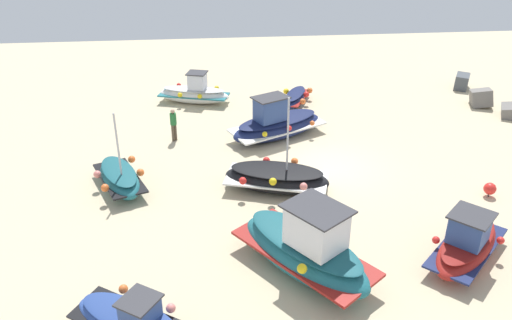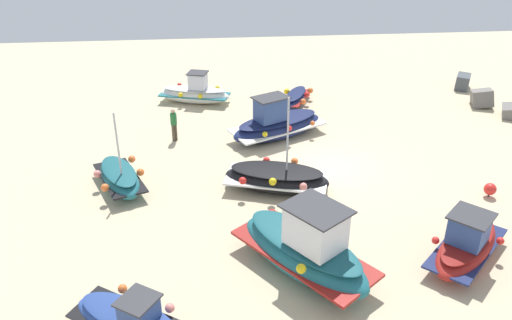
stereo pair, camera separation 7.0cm
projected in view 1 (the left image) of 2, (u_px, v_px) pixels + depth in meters
name	position (u px, v px, depth m)	size (l,w,h in m)	color
ground_plane	(329.00, 167.00, 23.87)	(48.09, 48.09, 0.00)	beige
fishing_boat_0	(277.00, 124.00, 26.43)	(3.96, 5.42, 2.30)	navy
fishing_boat_1	(120.00, 178.00, 21.94)	(3.78, 2.67, 3.59)	#1E6670
fishing_boat_2	(131.00, 320.00, 14.71)	(3.20, 3.86, 1.43)	#2D4C9E
fishing_boat_3	(467.00, 244.00, 17.57)	(3.88, 3.90, 1.92)	maroon
fishing_boat_4	(194.00, 93.00, 30.83)	(2.54, 4.46, 1.89)	white
fishing_boat_5	(295.00, 97.00, 30.78)	(3.35, 2.29, 0.85)	navy
fishing_boat_6	(277.00, 178.00, 21.82)	(2.97, 4.72, 4.17)	black
fishing_boat_7	(306.00, 249.00, 16.92)	(5.38, 4.71, 2.69)	#1E6670
person_walking	(173.00, 123.00, 25.93)	(0.32, 0.32, 1.70)	brown
mooring_buoy_0	(490.00, 189.00, 21.40)	(0.50, 0.50, 0.61)	#3F3F42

